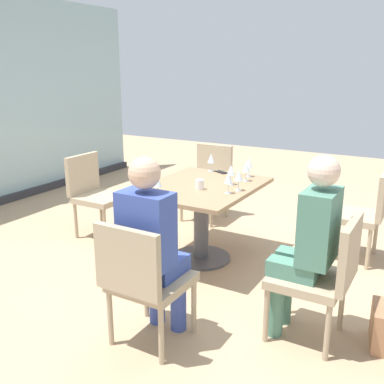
% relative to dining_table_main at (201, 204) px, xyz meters
% --- Properties ---
extents(ground_plane, '(12.00, 12.00, 0.00)m').
position_rel_dining_table_main_xyz_m(ground_plane, '(0.00, 0.00, -0.55)').
color(ground_plane, tan).
extents(dining_table_main, '(1.21, 0.95, 0.73)m').
position_rel_dining_table_main_xyz_m(dining_table_main, '(0.00, 0.00, 0.00)').
color(dining_table_main, '#997551').
rests_on(dining_table_main, ground_plane).
extents(chair_front_left, '(0.46, 0.50, 0.87)m').
position_rel_dining_table_main_xyz_m(chair_front_left, '(-0.75, -1.31, -0.05)').
color(chair_front_left, tan).
rests_on(chair_front_left, ground_plane).
extents(chair_side_end, '(0.50, 0.46, 0.87)m').
position_rel_dining_table_main_xyz_m(chair_side_end, '(-1.39, -0.35, -0.05)').
color(chair_side_end, tan).
rests_on(chair_side_end, ground_plane).
extents(chair_near_window, '(0.46, 0.51, 0.87)m').
position_rel_dining_table_main_xyz_m(chair_near_window, '(0.00, 1.31, -0.05)').
color(chair_near_window, tan).
rests_on(chair_near_window, ground_plane).
extents(chair_front_right, '(0.46, 0.50, 0.87)m').
position_rel_dining_table_main_xyz_m(chair_front_right, '(0.75, -1.31, -0.05)').
color(chair_front_right, tan).
rests_on(chair_front_right, ground_plane).
extents(chair_far_right, '(0.50, 0.46, 0.87)m').
position_rel_dining_table_main_xyz_m(chair_far_right, '(1.12, 0.52, -0.05)').
color(chair_far_right, tan).
rests_on(chair_far_right, ground_plane).
extents(person_front_left, '(0.34, 0.39, 1.26)m').
position_rel_dining_table_main_xyz_m(person_front_left, '(-0.75, -1.20, 0.15)').
color(person_front_left, '#4C7F6B').
rests_on(person_front_left, ground_plane).
extents(person_side_end, '(0.39, 0.34, 1.26)m').
position_rel_dining_table_main_xyz_m(person_side_end, '(-1.28, -0.35, 0.15)').
color(person_side_end, '#384C9E').
rests_on(person_side_end, ground_plane).
extents(wine_glass_0, '(0.07, 0.07, 0.18)m').
position_rel_dining_table_main_xyz_m(wine_glass_0, '(0.15, -0.22, 0.31)').
color(wine_glass_0, silver).
rests_on(wine_glass_0, dining_table_main).
extents(wine_glass_1, '(0.07, 0.07, 0.18)m').
position_rel_dining_table_main_xyz_m(wine_glass_1, '(0.35, -0.29, 0.31)').
color(wine_glass_1, silver).
rests_on(wine_glass_1, dining_table_main).
extents(wine_glass_2, '(0.07, 0.07, 0.18)m').
position_rel_dining_table_main_xyz_m(wine_glass_2, '(-0.00, -0.37, 0.31)').
color(wine_glass_2, silver).
rests_on(wine_glass_2, dining_table_main).
extents(wine_glass_3, '(0.07, 0.07, 0.18)m').
position_rel_dining_table_main_xyz_m(wine_glass_3, '(-0.52, 0.12, 0.31)').
color(wine_glass_3, silver).
rests_on(wine_glass_3, dining_table_main).
extents(wine_glass_4, '(0.07, 0.07, 0.18)m').
position_rel_dining_table_main_xyz_m(wine_glass_4, '(0.52, -0.24, 0.31)').
color(wine_glass_4, silver).
rests_on(wine_glass_4, dining_table_main).
extents(wine_glass_5, '(0.07, 0.07, 0.18)m').
position_rel_dining_table_main_xyz_m(wine_glass_5, '(-0.13, -0.33, 0.31)').
color(wine_glass_5, silver).
rests_on(wine_glass_5, dining_table_main).
extents(wine_glass_6, '(0.07, 0.07, 0.18)m').
position_rel_dining_table_main_xyz_m(wine_glass_6, '(0.54, 0.19, 0.31)').
color(wine_glass_6, silver).
rests_on(wine_glass_6, dining_table_main).
extents(coffee_cup, '(0.08, 0.08, 0.09)m').
position_rel_dining_table_main_xyz_m(coffee_cup, '(-0.14, -0.06, 0.23)').
color(coffee_cup, white).
rests_on(coffee_cup, dining_table_main).
extents(cell_phone_on_table, '(0.13, 0.16, 0.01)m').
position_rel_dining_table_main_xyz_m(cell_phone_on_table, '(0.54, 0.06, 0.19)').
color(cell_phone_on_table, black).
rests_on(cell_phone_on_table, dining_table_main).
extents(handbag_0, '(0.32, 0.21, 0.28)m').
position_rel_dining_table_main_xyz_m(handbag_0, '(-0.61, -1.70, -0.41)').
color(handbag_0, '#A3704C').
rests_on(handbag_0, ground_plane).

